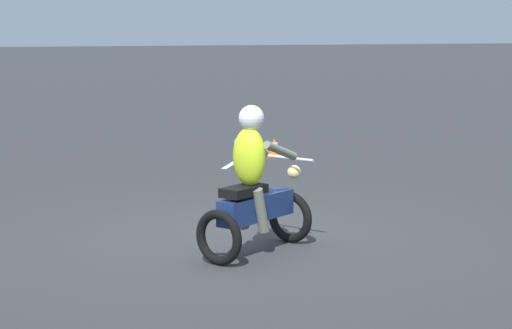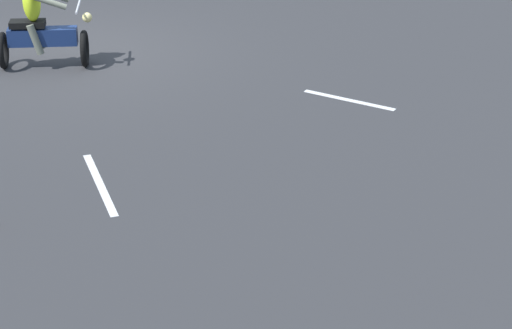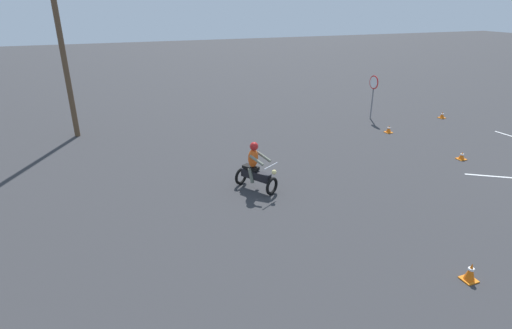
{
  "view_description": "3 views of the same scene",
  "coord_description": "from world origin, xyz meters",
  "px_view_note": "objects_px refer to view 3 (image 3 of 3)",
  "views": [
    {
      "loc": [
        11.31,
        -1.94,
        2.7
      ],
      "look_at": [
        0.71,
        0.06,
        1.0
      ],
      "focal_mm": 70.0,
      "sensor_mm": 36.0,
      "label": 1
    },
    {
      "loc": [
        10.65,
        12.13,
        5.72
      ],
      "look_at": [
        2.9,
        6.1,
        0.9
      ],
      "focal_mm": 70.0,
      "sensor_mm": 36.0,
      "label": 2
    },
    {
      "loc": [
        -6.26,
        16.41,
        5.89
      ],
      "look_at": [
        5.09,
        12.15,
        0.9
      ],
      "focal_mm": 28.0,
      "sensor_mm": 36.0,
      "label": 3
    }
  ],
  "objects_px": {
    "traffic_cone_mid_left": "(442,115)",
    "traffic_cone_far_right": "(462,156)",
    "traffic_cone_mid_center": "(470,272)",
    "utility_pole_near": "(64,56)",
    "stop_sign": "(373,88)",
    "traffic_cone_far_center": "(389,129)",
    "motorcycle_rider_background": "(255,169)"
  },
  "relations": [
    {
      "from": "utility_pole_near",
      "to": "stop_sign",
      "type": "bearing_deg",
      "value": -99.11
    },
    {
      "from": "motorcycle_rider_background",
      "to": "traffic_cone_far_right",
      "type": "distance_m",
      "value": 8.71
    },
    {
      "from": "motorcycle_rider_background",
      "to": "traffic_cone_far_center",
      "type": "distance_m",
      "value": 8.95
    },
    {
      "from": "traffic_cone_mid_center",
      "to": "traffic_cone_mid_left",
      "type": "distance_m",
      "value": 14.52
    },
    {
      "from": "utility_pole_near",
      "to": "motorcycle_rider_background",
      "type": "bearing_deg",
      "value": -144.99
    },
    {
      "from": "stop_sign",
      "to": "traffic_cone_mid_center",
      "type": "xyz_separation_m",
      "value": [
        -12.12,
        5.96,
        -1.42
      ]
    },
    {
      "from": "motorcycle_rider_background",
      "to": "utility_pole_near",
      "type": "relative_size",
      "value": 0.23
    },
    {
      "from": "stop_sign",
      "to": "traffic_cone_mid_left",
      "type": "height_order",
      "value": "stop_sign"
    },
    {
      "from": "motorcycle_rider_background",
      "to": "utility_pole_near",
      "type": "height_order",
      "value": "utility_pole_near"
    },
    {
      "from": "traffic_cone_mid_center",
      "to": "traffic_cone_far_right",
      "type": "height_order",
      "value": "traffic_cone_mid_center"
    },
    {
      "from": "stop_sign",
      "to": "traffic_cone_far_center",
      "type": "height_order",
      "value": "stop_sign"
    },
    {
      "from": "stop_sign",
      "to": "traffic_cone_mid_center",
      "type": "bearing_deg",
      "value": 153.84
    },
    {
      "from": "traffic_cone_far_right",
      "to": "traffic_cone_far_center",
      "type": "bearing_deg",
      "value": 7.09
    },
    {
      "from": "traffic_cone_mid_left",
      "to": "traffic_cone_far_right",
      "type": "distance_m",
      "value": 6.35
    },
    {
      "from": "traffic_cone_far_right",
      "to": "utility_pole_near",
      "type": "relative_size",
      "value": 0.04
    },
    {
      "from": "stop_sign",
      "to": "utility_pole_near",
      "type": "xyz_separation_m",
      "value": [
        2.35,
        14.66,
        2.01
      ]
    },
    {
      "from": "traffic_cone_mid_center",
      "to": "traffic_cone_far_center",
      "type": "distance_m",
      "value": 11.08
    },
    {
      "from": "stop_sign",
      "to": "traffic_cone_far_center",
      "type": "distance_m",
      "value": 2.88
    },
    {
      "from": "stop_sign",
      "to": "utility_pole_near",
      "type": "bearing_deg",
      "value": 80.89
    },
    {
      "from": "traffic_cone_far_right",
      "to": "stop_sign",
      "type": "bearing_deg",
      "value": -1.46
    },
    {
      "from": "stop_sign",
      "to": "traffic_cone_mid_center",
      "type": "height_order",
      "value": "stop_sign"
    },
    {
      "from": "utility_pole_near",
      "to": "traffic_cone_far_center",
      "type": "bearing_deg",
      "value": -108.71
    },
    {
      "from": "traffic_cone_mid_center",
      "to": "traffic_cone_far_right",
      "type": "relative_size",
      "value": 1.41
    },
    {
      "from": "stop_sign",
      "to": "traffic_cone_mid_left",
      "type": "bearing_deg",
      "value": -109.12
    },
    {
      "from": "stop_sign",
      "to": "motorcycle_rider_background",
      "type": "bearing_deg",
      "value": 123.98
    },
    {
      "from": "motorcycle_rider_background",
      "to": "utility_pole_near",
      "type": "distance_m",
      "value": 10.56
    },
    {
      "from": "traffic_cone_far_right",
      "to": "traffic_cone_far_center",
      "type": "relative_size",
      "value": 0.91
    },
    {
      "from": "motorcycle_rider_background",
      "to": "traffic_cone_far_right",
      "type": "height_order",
      "value": "motorcycle_rider_background"
    },
    {
      "from": "traffic_cone_mid_left",
      "to": "utility_pole_near",
      "type": "height_order",
      "value": "utility_pole_near"
    },
    {
      "from": "traffic_cone_mid_center",
      "to": "traffic_cone_mid_left",
      "type": "bearing_deg",
      "value": -41.7
    },
    {
      "from": "stop_sign",
      "to": "traffic_cone_far_center",
      "type": "xyz_separation_m",
      "value": [
        -2.39,
        0.65,
        -1.47
      ]
    },
    {
      "from": "traffic_cone_mid_center",
      "to": "utility_pole_near",
      "type": "relative_size",
      "value": 0.06
    }
  ]
}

